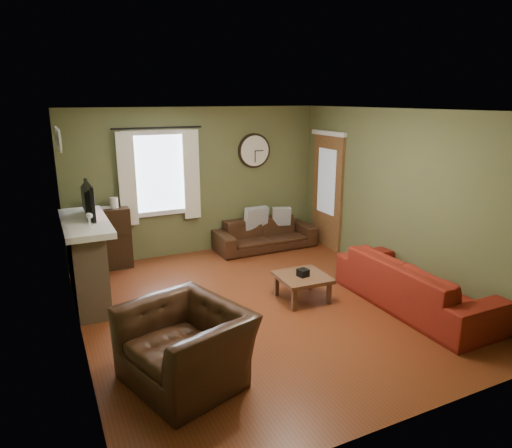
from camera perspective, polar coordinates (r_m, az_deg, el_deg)
name	(u,v)px	position (r m, az deg, el deg)	size (l,w,h in m)	color
floor	(262,306)	(6.33, 0.76, -10.19)	(4.60, 5.20, 0.00)	maroon
ceiling	(263,110)	(5.71, 0.86, 14.05)	(4.60, 5.20, 0.00)	white
wall_left	(72,236)	(5.32, -22.01, -1.42)	(0.00, 5.20, 2.60)	#575E36
wall_right	(399,198)	(7.18, 17.50, 3.18)	(0.00, 5.20, 2.60)	#575E36
wall_back	(198,182)	(8.24, -7.28, 5.28)	(4.60, 0.00, 2.60)	#575E36
wall_front	(407,286)	(3.85, 18.41, -7.34)	(4.60, 0.00, 2.60)	#575E36
fireplace	(87,265)	(6.65, -20.39, -4.79)	(0.40, 1.40, 1.10)	tan
firebox	(103,279)	(6.75, -18.59, -6.59)	(0.04, 0.60, 0.55)	black
mantel	(85,223)	(6.48, -20.61, 0.15)	(0.58, 1.60, 0.08)	white
tv	(84,205)	(6.58, -20.75, 2.28)	(0.60, 0.08, 0.35)	black
tv_screen	(89,200)	(6.57, -20.10, 2.83)	(0.02, 0.62, 0.36)	#994C3F
medallion_left	(60,141)	(5.94, -23.33, 9.49)	(0.28, 0.28, 0.03)	white
medallion_mid	(58,139)	(6.29, -23.50, 9.73)	(0.28, 0.28, 0.03)	white
medallion_right	(57,137)	(6.63, -23.66, 9.96)	(0.28, 0.28, 0.03)	white
window_pane	(159,173)	(8.00, -12.07, 6.21)	(1.00, 0.02, 1.30)	silver
curtain_rod	(158,128)	(7.82, -12.21, 11.68)	(0.03, 0.03, 1.50)	black
curtain_left	(127,180)	(7.81, -15.80, 5.37)	(0.28, 0.04, 1.55)	white
curtain_right	(192,175)	(8.06, -8.06, 6.10)	(0.28, 0.04, 1.55)	white
wall_clock	(255,151)	(8.53, -0.18, 9.14)	(0.64, 0.06, 0.64)	white
door	(327,192)	(8.63, 8.89, 3.98)	(0.05, 0.90, 2.10)	brown
bookshelf	(104,239)	(7.88, -18.52, -1.82)	(0.86, 0.36, 1.02)	black
book	(101,212)	(7.80, -18.78, 1.43)	(0.15, 0.20, 0.02)	brown
sofa_brown	(265,234)	(8.56, 1.11, -1.27)	(1.88, 0.74, 0.55)	#321C11
pillow_left	(256,219)	(8.57, 0.01, 0.65)	(0.45, 0.13, 0.45)	#9DA2A7
pillow_right	(281,216)	(8.77, 3.20, 0.97)	(0.35, 0.11, 0.35)	#9DA2A7
sofa_red	(414,284)	(6.52, 19.20, -7.08)	(2.31, 0.90, 0.68)	maroon
armchair	(186,346)	(4.71, -8.80, -14.78)	(1.17, 1.02, 0.76)	#321C11
coffee_table	(302,287)	(6.48, 5.79, -7.89)	(0.67, 0.67, 0.36)	brown
tissue_box	(303,273)	(6.37, 5.89, -6.17)	(0.14, 0.14, 0.10)	black
wine_glass_a	(90,222)	(5.91, -20.03, 0.27)	(0.07, 0.07, 0.21)	white
wine_glass_b	(89,220)	(6.05, -20.16, 0.44)	(0.06, 0.06, 0.18)	white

